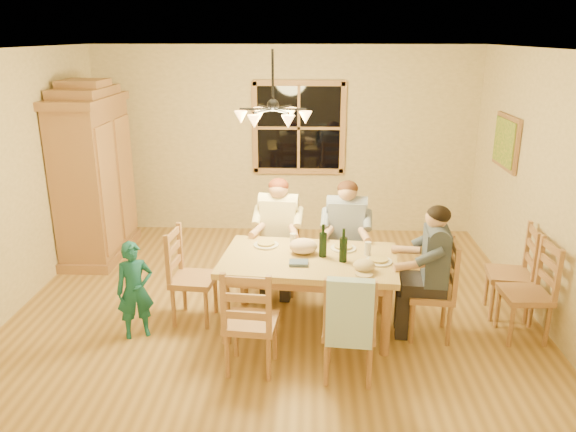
{
  "coord_description": "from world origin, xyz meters",
  "views": [
    {
      "loc": [
        0.38,
        -5.56,
        2.84
      ],
      "look_at": [
        0.14,
        0.1,
        0.99
      ],
      "focal_mm": 35.0,
      "sensor_mm": 36.0,
      "label": 1
    }
  ],
  "objects_px": {
    "chair_near_right": "(349,344)",
    "chair_near_left": "(251,338)",
    "child": "(135,290)",
    "chair_far_right": "(345,270)",
    "adult_woman": "(279,222)",
    "adult_plaid_man": "(346,225)",
    "armoire": "(94,178)",
    "dining_table": "(309,267)",
    "chair_end_left": "(195,293)",
    "chair_far_left": "(279,266)",
    "wine_bottle_a": "(323,241)",
    "chair_spare_front": "(523,309)",
    "wine_bottle_b": "(343,245)",
    "adult_slate_man": "(434,256)",
    "chandelier": "(273,115)",
    "chair_end_right": "(429,307)",
    "chair_spare_back": "(507,288)"
  },
  "relations": [
    {
      "from": "adult_woman",
      "to": "chair_spare_front",
      "type": "height_order",
      "value": "adult_woman"
    },
    {
      "from": "chair_near_right",
      "to": "chair_near_left",
      "type": "bearing_deg",
      "value": -180.0
    },
    {
      "from": "adult_slate_man",
      "to": "wine_bottle_b",
      "type": "xyz_separation_m",
      "value": [
        -0.85,
        0.02,
        0.08
      ]
    },
    {
      "from": "adult_plaid_man",
      "to": "chair_spare_back",
      "type": "distance_m",
      "value": 1.8
    },
    {
      "from": "child",
      "to": "chair_spare_back",
      "type": "bearing_deg",
      "value": -15.18
    },
    {
      "from": "adult_woman",
      "to": "chair_far_right",
      "type": "bearing_deg",
      "value": -180.0
    },
    {
      "from": "child",
      "to": "chair_near_right",
      "type": "bearing_deg",
      "value": -40.74
    },
    {
      "from": "adult_slate_man",
      "to": "chair_spare_back",
      "type": "distance_m",
      "value": 1.15
    },
    {
      "from": "chandelier",
      "to": "chair_near_right",
      "type": "relative_size",
      "value": 0.78
    },
    {
      "from": "armoire",
      "to": "adult_plaid_man",
      "type": "xyz_separation_m",
      "value": [
        3.2,
        -1.1,
        -0.22
      ]
    },
    {
      "from": "adult_slate_man",
      "to": "wine_bottle_a",
      "type": "height_order",
      "value": "adult_slate_man"
    },
    {
      "from": "child",
      "to": "chair_far_right",
      "type": "bearing_deg",
      "value": 1.63
    },
    {
      "from": "chandelier",
      "to": "child",
      "type": "distance_m",
      "value": 2.17
    },
    {
      "from": "chair_far_right",
      "to": "chair_near_left",
      "type": "xyz_separation_m",
      "value": [
        -0.9,
        -1.53,
        0.0
      ]
    },
    {
      "from": "armoire",
      "to": "chair_spare_front",
      "type": "bearing_deg",
      "value": -22.1
    },
    {
      "from": "wine_bottle_b",
      "to": "chair_spare_front",
      "type": "distance_m",
      "value": 1.86
    },
    {
      "from": "chair_far_right",
      "to": "wine_bottle_a",
      "type": "xyz_separation_m",
      "value": [
        -0.27,
        -0.74,
        0.62
      ]
    },
    {
      "from": "chair_end_right",
      "to": "adult_woman",
      "type": "distance_m",
      "value": 1.87
    },
    {
      "from": "dining_table",
      "to": "chair_near_right",
      "type": "height_order",
      "value": "chair_near_right"
    },
    {
      "from": "dining_table",
      "to": "chair_far_right",
      "type": "relative_size",
      "value": 1.81
    },
    {
      "from": "chandelier",
      "to": "adult_plaid_man",
      "type": "height_order",
      "value": "chandelier"
    },
    {
      "from": "dining_table",
      "to": "chair_near_left",
      "type": "distance_m",
      "value": 0.97
    },
    {
      "from": "dining_table",
      "to": "chair_far_right",
      "type": "height_order",
      "value": "chair_far_right"
    },
    {
      "from": "chair_end_left",
      "to": "adult_plaid_man",
      "type": "height_order",
      "value": "adult_plaid_man"
    },
    {
      "from": "wine_bottle_b",
      "to": "chair_far_left",
      "type": "bearing_deg",
      "value": 125.93
    },
    {
      "from": "armoire",
      "to": "chair_near_right",
      "type": "xyz_separation_m",
      "value": [
        3.14,
        -2.71,
        -0.75
      ]
    },
    {
      "from": "adult_plaid_man",
      "to": "child",
      "type": "bearing_deg",
      "value": 31.08
    },
    {
      "from": "chair_near_left",
      "to": "wine_bottle_b",
      "type": "height_order",
      "value": "wine_bottle_b"
    },
    {
      "from": "chair_end_left",
      "to": "chair_near_left",
      "type": "bearing_deg",
      "value": 43.26
    },
    {
      "from": "chair_end_left",
      "to": "chair_spare_front",
      "type": "distance_m",
      "value": 3.26
    },
    {
      "from": "dining_table",
      "to": "chair_near_left",
      "type": "bearing_deg",
      "value": -123.22
    },
    {
      "from": "adult_plaid_man",
      "to": "adult_slate_man",
      "type": "relative_size",
      "value": 1.0
    },
    {
      "from": "chair_far_left",
      "to": "chair_end_left",
      "type": "distance_m",
      "value": 1.1
    },
    {
      "from": "adult_woman",
      "to": "adult_plaid_man",
      "type": "relative_size",
      "value": 1.0
    },
    {
      "from": "chair_far_right",
      "to": "adult_woman",
      "type": "height_order",
      "value": "adult_woman"
    },
    {
      "from": "adult_plaid_man",
      "to": "chair_spare_back",
      "type": "bearing_deg",
      "value": 171.48
    },
    {
      "from": "armoire",
      "to": "adult_woman",
      "type": "relative_size",
      "value": 2.63
    },
    {
      "from": "chair_near_right",
      "to": "wine_bottle_a",
      "type": "xyz_separation_m",
      "value": [
        -0.22,
        0.87,
        0.62
      ]
    },
    {
      "from": "armoire",
      "to": "chair_spare_back",
      "type": "bearing_deg",
      "value": -17.25
    },
    {
      "from": "armoire",
      "to": "chair_near_right",
      "type": "relative_size",
      "value": 2.32
    },
    {
      "from": "chair_far_left",
      "to": "wine_bottle_a",
      "type": "xyz_separation_m",
      "value": [
        0.48,
        -0.81,
        0.62
      ]
    },
    {
      "from": "child",
      "to": "chair_end_right",
      "type": "bearing_deg",
      "value": -21.61
    },
    {
      "from": "chair_near_right",
      "to": "wine_bottle_b",
      "type": "bearing_deg",
      "value": 97.28
    },
    {
      "from": "armoire",
      "to": "dining_table",
      "type": "relative_size",
      "value": 1.29
    },
    {
      "from": "chair_end_right",
      "to": "wine_bottle_b",
      "type": "distance_m",
      "value": 1.06
    },
    {
      "from": "chair_near_right",
      "to": "chair_far_left",
      "type": "bearing_deg",
      "value": 117.9
    },
    {
      "from": "chair_end_left",
      "to": "child",
      "type": "height_order",
      "value": "chair_end_left"
    },
    {
      "from": "adult_woman",
      "to": "adult_plaid_man",
      "type": "height_order",
      "value": "same"
    },
    {
      "from": "chair_far_left",
      "to": "adult_woman",
      "type": "distance_m",
      "value": 0.54
    },
    {
      "from": "chair_end_left",
      "to": "adult_woman",
      "type": "distance_m",
      "value": 1.23
    }
  ]
}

